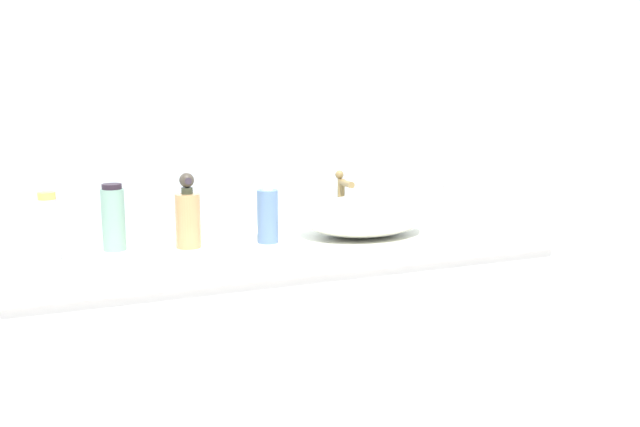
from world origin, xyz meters
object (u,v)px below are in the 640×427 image
object	(u,v)px
soap_dispenser	(188,216)
sink_basin	(365,216)
lotion_bottle	(49,229)
perfume_bottle	(113,218)
tissue_box	(466,204)
spray_can	(268,215)

from	to	relation	value
soap_dispenser	sink_basin	bearing A→B (deg)	-5.27
sink_basin	soap_dispenser	size ratio (longest dim) A/B	1.86
lotion_bottle	perfume_bottle	distance (m)	0.19
sink_basin	lotion_bottle	bearing A→B (deg)	179.73
tissue_box	spray_can	bearing A→B (deg)	178.05
spray_can	perfume_bottle	bearing A→B (deg)	170.40
sink_basin	lotion_bottle	size ratio (longest dim) A/B	2.12
soap_dispenser	spray_can	world-z (taller)	soap_dispenser
soap_dispenser	lotion_bottle	bearing A→B (deg)	-173.10
sink_basin	spray_can	bearing A→B (deg)	175.87
sink_basin	spray_can	size ratio (longest dim) A/B	2.30
lotion_bottle	spray_can	xyz separation A→B (m)	(0.60, 0.02, -0.01)
lotion_bottle	tissue_box	world-z (taller)	lotion_bottle
soap_dispenser	tissue_box	bearing A→B (deg)	-3.19
lotion_bottle	sink_basin	bearing A→B (deg)	-0.27
sink_basin	soap_dispenser	xyz separation A→B (m)	(-0.53, 0.05, 0.03)
soap_dispenser	tissue_box	distance (m)	0.90
perfume_bottle	spray_can	distance (m)	0.43
perfume_bottle	spray_can	xyz separation A→B (m)	(0.43, -0.07, -0.01)
tissue_box	lotion_bottle	bearing A→B (deg)	179.77
soap_dispenser	perfume_bottle	xyz separation A→B (m)	(-0.20, 0.05, 0.00)
perfume_bottle	lotion_bottle	bearing A→B (deg)	-152.34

